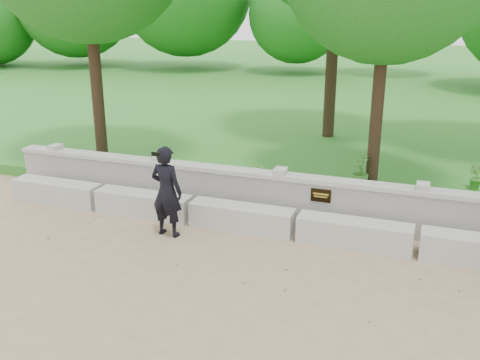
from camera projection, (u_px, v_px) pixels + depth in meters
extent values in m
plane|color=#98825D|center=(262.00, 289.00, 7.63)|extent=(80.00, 80.00, 0.00)
cube|color=#286E22|center=(376.00, 108.00, 20.07)|extent=(40.00, 22.00, 0.25)
cube|color=#B0AEA6|center=(57.00, 192.00, 10.87)|extent=(1.90, 0.45, 0.45)
cube|color=#B0AEA6|center=(144.00, 204.00, 10.23)|extent=(1.90, 0.45, 0.45)
cube|color=#B0AEA6|center=(242.00, 218.00, 9.58)|extent=(1.90, 0.45, 0.45)
cube|color=#B0AEA6|center=(354.00, 233.00, 8.93)|extent=(1.90, 0.45, 0.45)
cube|color=#A5A49C|center=(306.00, 202.00, 9.82)|extent=(12.50, 0.25, 0.82)
cube|color=#B0AEA6|center=(307.00, 179.00, 9.67)|extent=(12.50, 0.35, 0.08)
cube|color=black|center=(321.00, 196.00, 9.53)|extent=(0.36, 0.02, 0.24)
imported|color=black|center=(167.00, 192.00, 9.18)|extent=(0.62, 0.44, 1.61)
cube|color=black|center=(155.00, 154.00, 8.65)|extent=(0.14, 0.03, 0.07)
cylinder|color=#382619|center=(96.00, 74.00, 12.50)|extent=(0.28, 0.28, 4.12)
cylinder|color=#382619|center=(332.00, 51.00, 14.58)|extent=(0.32, 0.32, 4.79)
cylinder|color=#382619|center=(378.00, 97.00, 10.65)|extent=(0.25, 0.25, 3.71)
imported|color=#3E7D2A|center=(259.00, 177.00, 10.76)|extent=(0.33, 0.37, 0.59)
imported|color=#3E7D2A|center=(475.00, 177.00, 10.90)|extent=(0.36, 0.38, 0.54)
imported|color=#3E7D2A|center=(360.00, 171.00, 11.02)|extent=(0.50, 0.50, 0.67)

